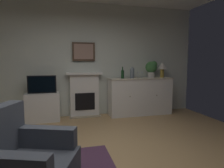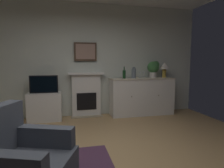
{
  "view_description": "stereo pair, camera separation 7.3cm",
  "coord_description": "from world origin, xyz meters",
  "px_view_note": "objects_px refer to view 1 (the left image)",
  "views": [
    {
      "loc": [
        -0.46,
        -2.36,
        1.34
      ],
      "look_at": [
        0.32,
        0.65,
        1.0
      ],
      "focal_mm": 31.27,
      "sensor_mm": 36.0,
      "label": 1
    },
    {
      "loc": [
        -0.39,
        -2.37,
        1.34
      ],
      "look_at": [
        0.32,
        0.65,
        1.0
      ],
      "focal_mm": 31.27,
      "sensor_mm": 36.0,
      "label": 2
    }
  ],
  "objects_px": {
    "wine_glass_left": "(138,73)",
    "tv_cabinet": "(43,107)",
    "framed_picture": "(84,52)",
    "wine_bottle": "(123,74)",
    "sideboard_cabinet": "(140,96)",
    "wine_glass_center": "(142,73)",
    "vase_decorative": "(132,73)",
    "armchair": "(22,164)",
    "fireplace_unit": "(85,95)",
    "tv_set": "(42,84)",
    "table_lamp": "(162,67)",
    "potted_plant_small": "(152,68)"
  },
  "relations": [
    {
      "from": "fireplace_unit",
      "to": "tv_set",
      "type": "xyz_separation_m",
      "value": [
        -0.98,
        -0.19,
        0.3
      ]
    },
    {
      "from": "framed_picture",
      "to": "vase_decorative",
      "type": "relative_size",
      "value": 1.96
    },
    {
      "from": "fireplace_unit",
      "to": "wine_glass_center",
      "type": "xyz_separation_m",
      "value": [
        1.44,
        -0.21,
        0.52
      ]
    },
    {
      "from": "tv_set",
      "to": "potted_plant_small",
      "type": "distance_m",
      "value": 2.74
    },
    {
      "from": "table_lamp",
      "to": "vase_decorative",
      "type": "distance_m",
      "value": 0.87
    },
    {
      "from": "wine_glass_center",
      "to": "tv_cabinet",
      "type": "distance_m",
      "value": 2.53
    },
    {
      "from": "wine_bottle",
      "to": "wine_glass_center",
      "type": "height_order",
      "value": "wine_bottle"
    },
    {
      "from": "wine_glass_center",
      "to": "wine_glass_left",
      "type": "bearing_deg",
      "value": -169.43
    },
    {
      "from": "tv_cabinet",
      "to": "potted_plant_small",
      "type": "bearing_deg",
      "value": 0.64
    },
    {
      "from": "wine_glass_left",
      "to": "vase_decorative",
      "type": "distance_m",
      "value": 0.16
    },
    {
      "from": "table_lamp",
      "to": "wine_glass_center",
      "type": "relative_size",
      "value": 2.42
    },
    {
      "from": "fireplace_unit",
      "to": "armchair",
      "type": "bearing_deg",
      "value": -107.74
    },
    {
      "from": "framed_picture",
      "to": "wine_glass_center",
      "type": "distance_m",
      "value": 1.56
    },
    {
      "from": "vase_decorative",
      "to": "wine_glass_left",
      "type": "bearing_deg",
      "value": -1.59
    },
    {
      "from": "tv_set",
      "to": "sideboard_cabinet",
      "type": "bearing_deg",
      "value": 0.2
    },
    {
      "from": "table_lamp",
      "to": "tv_set",
      "type": "bearing_deg",
      "value": -179.84
    },
    {
      "from": "armchair",
      "to": "table_lamp",
      "type": "bearing_deg",
      "value": 42.66
    },
    {
      "from": "wine_glass_center",
      "to": "tv_cabinet",
      "type": "relative_size",
      "value": 0.22
    },
    {
      "from": "sideboard_cabinet",
      "to": "wine_glass_center",
      "type": "distance_m",
      "value": 0.6
    },
    {
      "from": "vase_decorative",
      "to": "armchair",
      "type": "height_order",
      "value": "vase_decorative"
    },
    {
      "from": "fireplace_unit",
      "to": "wine_glass_left",
      "type": "xyz_separation_m",
      "value": [
        1.33,
        -0.23,
        0.52
      ]
    },
    {
      "from": "table_lamp",
      "to": "armchair",
      "type": "bearing_deg",
      "value": -137.34
    },
    {
      "from": "vase_decorative",
      "to": "tv_cabinet",
      "type": "distance_m",
      "value": 2.28
    },
    {
      "from": "tv_set",
      "to": "potted_plant_small",
      "type": "bearing_deg",
      "value": 1.13
    },
    {
      "from": "wine_bottle",
      "to": "wine_glass_left",
      "type": "xyz_separation_m",
      "value": [
        0.4,
        -0.03,
        0.01
      ]
    },
    {
      "from": "sideboard_cabinet",
      "to": "tv_set",
      "type": "distance_m",
      "value": 2.41
    },
    {
      "from": "framed_picture",
      "to": "wine_bottle",
      "type": "xyz_separation_m",
      "value": [
        0.92,
        -0.25,
        -0.55
      ]
    },
    {
      "from": "wine_glass_center",
      "to": "tv_cabinet",
      "type": "bearing_deg",
      "value": 178.84
    },
    {
      "from": "armchair",
      "to": "tv_cabinet",
      "type": "bearing_deg",
      "value": 91.0
    },
    {
      "from": "tv_cabinet",
      "to": "tv_set",
      "type": "distance_m",
      "value": 0.53
    },
    {
      "from": "fireplace_unit",
      "to": "vase_decorative",
      "type": "height_order",
      "value": "vase_decorative"
    },
    {
      "from": "armchair",
      "to": "wine_bottle",
      "type": "bearing_deg",
      "value": 55.48
    },
    {
      "from": "sideboard_cabinet",
      "to": "table_lamp",
      "type": "distance_m",
      "value": 0.97
    },
    {
      "from": "wine_bottle",
      "to": "tv_cabinet",
      "type": "distance_m",
      "value": 2.04
    },
    {
      "from": "fireplace_unit",
      "to": "tv_set",
      "type": "bearing_deg",
      "value": -169.23
    },
    {
      "from": "table_lamp",
      "to": "tv_cabinet",
      "type": "xyz_separation_m",
      "value": [
        -3.0,
        0.02,
        -0.9
      ]
    },
    {
      "from": "tv_set",
      "to": "armchair",
      "type": "distance_m",
      "value": 2.75
    },
    {
      "from": "wine_bottle",
      "to": "table_lamp",
      "type": "bearing_deg",
      "value": 1.51
    },
    {
      "from": "framed_picture",
      "to": "vase_decorative",
      "type": "height_order",
      "value": "framed_picture"
    },
    {
      "from": "wine_glass_center",
      "to": "potted_plant_small",
      "type": "bearing_deg",
      "value": 14.61
    },
    {
      "from": "sideboard_cabinet",
      "to": "wine_bottle",
      "type": "bearing_deg",
      "value": -176.58
    },
    {
      "from": "framed_picture",
      "to": "sideboard_cabinet",
      "type": "height_order",
      "value": "framed_picture"
    },
    {
      "from": "sideboard_cabinet",
      "to": "potted_plant_small",
      "type": "bearing_deg",
      "value": 7.75
    },
    {
      "from": "wine_glass_left",
      "to": "tv_cabinet",
      "type": "relative_size",
      "value": 0.22
    },
    {
      "from": "fireplace_unit",
      "to": "wine_bottle",
      "type": "bearing_deg",
      "value": -12.58
    },
    {
      "from": "fireplace_unit",
      "to": "wine_glass_center",
      "type": "height_order",
      "value": "wine_glass_center"
    },
    {
      "from": "table_lamp",
      "to": "vase_decorative",
      "type": "relative_size",
      "value": 1.42
    },
    {
      "from": "wine_bottle",
      "to": "fireplace_unit",
      "type": "bearing_deg",
      "value": 167.42
    },
    {
      "from": "potted_plant_small",
      "to": "wine_glass_left",
      "type": "bearing_deg",
      "value": -166.45
    },
    {
      "from": "fireplace_unit",
      "to": "wine_bottle",
      "type": "relative_size",
      "value": 3.79
    }
  ]
}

